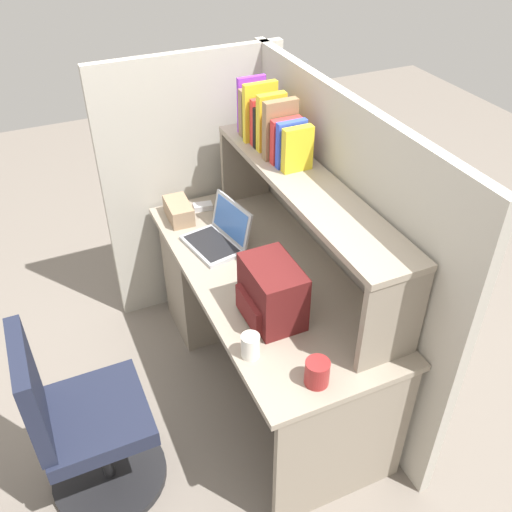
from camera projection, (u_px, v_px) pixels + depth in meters
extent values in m
plane|color=slate|center=(264.00, 376.00, 3.14)|extent=(8.00, 8.00, 0.00)
cube|color=gray|center=(265.00, 276.00, 2.72)|extent=(1.60, 0.70, 0.03)
cube|color=gray|center=(225.00, 271.00, 3.34)|extent=(0.40, 0.64, 0.70)
cube|color=gray|center=(343.00, 450.00, 2.36)|extent=(0.03, 0.64, 0.70)
cube|color=#B2ADA0|center=(335.00, 247.00, 2.80)|extent=(1.84, 0.05, 1.55)
cube|color=#B2ADA0|center=(196.00, 187.00, 3.28)|extent=(0.05, 1.06, 1.55)
cube|color=gray|center=(245.00, 164.00, 3.16)|extent=(0.03, 0.28, 0.42)
cube|color=gray|center=(392.00, 322.00, 2.14)|extent=(0.03, 0.28, 0.42)
cube|color=gray|center=(307.00, 185.00, 2.51)|extent=(1.44, 0.28, 0.03)
cube|color=purple|center=(251.00, 104.00, 2.86)|extent=(0.03, 0.15, 0.28)
cube|color=olive|center=(256.00, 111.00, 2.85)|extent=(0.04, 0.18, 0.24)
cube|color=green|center=(257.00, 114.00, 2.82)|extent=(0.03, 0.14, 0.24)
cube|color=yellow|center=(260.00, 112.00, 2.77)|extent=(0.03, 0.17, 0.29)
cube|color=red|center=(264.00, 121.00, 2.75)|extent=(0.04, 0.13, 0.23)
cube|color=black|center=(267.00, 126.00, 2.74)|extent=(0.03, 0.15, 0.20)
cube|color=yellow|center=(271.00, 122.00, 2.69)|extent=(0.04, 0.14, 0.28)
cube|color=red|center=(278.00, 133.00, 2.68)|extent=(0.04, 0.14, 0.20)
cube|color=olive|center=(280.00, 130.00, 2.62)|extent=(0.04, 0.16, 0.28)
cube|color=red|center=(286.00, 141.00, 2.60)|extent=(0.04, 0.15, 0.21)
cube|color=blue|center=(291.00, 144.00, 2.56)|extent=(0.03, 0.14, 0.22)
cube|color=yellow|center=(297.00, 149.00, 2.53)|extent=(0.04, 0.14, 0.21)
cube|color=#B7BABF|center=(213.00, 245.00, 2.88)|extent=(0.35, 0.27, 0.02)
cube|color=black|center=(211.00, 244.00, 2.87)|extent=(0.30, 0.22, 0.00)
cube|color=#B7BABF|center=(232.00, 220.00, 2.87)|extent=(0.31, 0.11, 0.20)
cube|color=#3F72CC|center=(230.00, 220.00, 2.86)|extent=(0.28, 0.09, 0.16)
cube|color=#591919|center=(273.00, 292.00, 2.39)|extent=(0.30, 0.20, 0.27)
cube|color=maroon|center=(250.00, 309.00, 2.39)|extent=(0.22, 0.04, 0.12)
cube|color=silver|center=(203.00, 206.00, 3.16)|extent=(0.08, 0.11, 0.03)
cylinder|color=white|center=(251.00, 346.00, 2.25)|extent=(0.08, 0.08, 0.11)
cube|color=#9E7F60|center=(179.00, 211.00, 3.06)|extent=(0.22, 0.13, 0.10)
cylinder|color=maroon|center=(317.00, 372.00, 2.14)|extent=(0.10, 0.10, 0.11)
cylinder|color=black|center=(110.00, 475.00, 2.64)|extent=(0.52, 0.52, 0.04)
cylinder|color=#262628|center=(103.00, 446.00, 2.50)|extent=(0.05, 0.05, 0.41)
cube|color=#1E2338|center=(95.00, 417.00, 2.38)|extent=(0.44, 0.44, 0.08)
cube|color=#1E2338|center=(30.00, 391.00, 2.16)|extent=(0.40, 0.06, 0.44)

